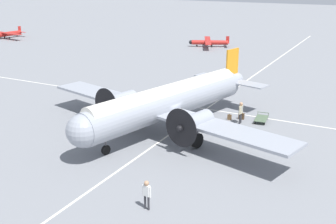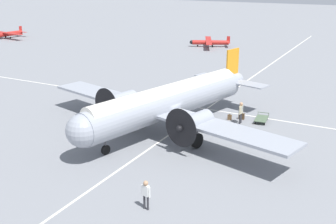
# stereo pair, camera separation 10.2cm
# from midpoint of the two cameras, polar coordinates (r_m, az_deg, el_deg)

# --- Properties ---
(ground_plane) EXTENTS (300.00, 300.00, 0.00)m
(ground_plane) POSITION_cam_midpoint_polar(r_m,az_deg,el_deg) (33.75, 0.09, -2.48)
(ground_plane) COLOR slate
(apron_line_eastwest) EXTENTS (120.00, 0.16, 0.01)m
(apron_line_eastwest) POSITION_cam_midpoint_polar(r_m,az_deg,el_deg) (39.31, 4.54, 0.53)
(apron_line_eastwest) COLOR silver
(apron_line_eastwest) RESTS_ON ground_plane
(apron_line_northsouth) EXTENTS (0.16, 120.00, 0.01)m
(apron_line_northsouth) POSITION_cam_midpoint_polar(r_m,az_deg,el_deg) (33.50, 0.94, -2.63)
(apron_line_northsouth) COLOR silver
(apron_line_northsouth) RESTS_ON ground_plane
(airliner_main) EXTENTS (22.93, 19.11, 5.42)m
(airliner_main) POSITION_cam_midpoint_polar(r_m,az_deg,el_deg) (32.71, -0.34, 1.30)
(airliner_main) COLOR #9399A3
(airliner_main) RESTS_ON ground_plane
(crew_foreground) EXTENTS (0.57, 0.27, 1.68)m
(crew_foreground) POSITION_cam_midpoint_polar(r_m,az_deg,el_deg) (22.57, -2.88, -10.76)
(crew_foreground) COLOR #2D2D33
(crew_foreground) RESTS_ON ground_plane
(passenger_boarding) EXTENTS (0.30, 0.63, 1.85)m
(passenger_boarding) POSITION_cam_midpoint_polar(r_m,az_deg,el_deg) (35.39, 9.93, 0.19)
(passenger_boarding) COLOR #2D2D33
(passenger_boarding) RESTS_ON ground_plane
(suitcase_near_door) EXTENTS (0.34, 0.14, 0.50)m
(suitcase_near_door) POSITION_cam_midpoint_polar(r_m,az_deg,el_deg) (36.41, 8.42, -0.70)
(suitcase_near_door) COLOR brown
(suitcase_near_door) RESTS_ON ground_plane
(suitcase_upright_spare) EXTENTS (0.49, 0.20, 0.58)m
(suitcase_upright_spare) POSITION_cam_midpoint_polar(r_m,az_deg,el_deg) (36.71, 10.01, -0.57)
(suitcase_upright_spare) COLOR #47331E
(suitcase_upright_spare) RESTS_ON ground_plane
(baggage_cart) EXTENTS (1.18, 1.99, 0.56)m
(baggage_cart) POSITION_cam_midpoint_polar(r_m,az_deg,el_deg) (36.42, 12.62, -0.89)
(baggage_cart) COLOR #4C6047
(baggage_cart) RESTS_ON ground_plane
(light_aircraft_distant) EXTENTS (6.82, 8.78, 1.81)m
(light_aircraft_distant) POSITION_cam_midpoint_polar(r_m,az_deg,el_deg) (72.68, 5.65, 9.40)
(light_aircraft_distant) COLOR #B2231E
(light_aircraft_distant) RESTS_ON ground_plane
(light_aircraft_taxiing) EXTENTS (10.38, 7.77, 1.99)m
(light_aircraft_taxiing) POSITION_cam_midpoint_polar(r_m,az_deg,el_deg) (87.42, -21.21, 9.81)
(light_aircraft_taxiing) COLOR #B2231E
(light_aircraft_taxiing) RESTS_ON ground_plane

